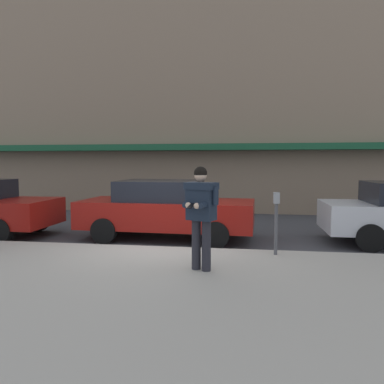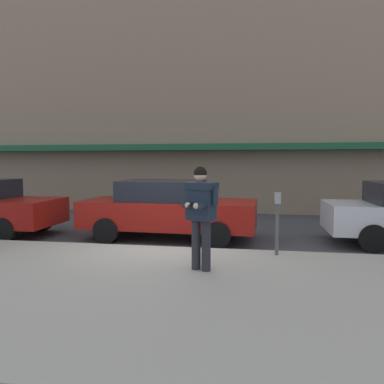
{
  "view_description": "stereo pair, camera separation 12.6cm",
  "coord_description": "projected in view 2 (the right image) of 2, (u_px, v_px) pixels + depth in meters",
  "views": [
    {
      "loc": [
        1.89,
        -8.25,
        2.01
      ],
      "look_at": [
        0.91,
        -1.74,
        1.49
      ],
      "focal_mm": 35.0,
      "sensor_mm": 36.0,
      "label": 1
    },
    {
      "loc": [
        2.02,
        -8.23,
        2.01
      ],
      "look_at": [
        0.91,
        -1.74,
        1.49
      ],
      "focal_mm": 35.0,
      "sensor_mm": 36.0,
      "label": 2
    }
  ],
  "objects": [
    {
      "name": "man_texting_on_phone",
      "position": [
        201.0,
        207.0,
        6.43
      ],
      "size": [
        0.61,
        0.65,
        1.81
      ],
      "color": "#23232B",
      "rests_on": "sidewalk"
    },
    {
      "name": "parked_sedan_mid",
      "position": [
        168.0,
        209.0,
        9.83
      ],
      "size": [
        4.56,
        2.05,
        1.54
      ],
      "color": "maroon",
      "rests_on": "ground"
    },
    {
      "name": "storefront_facade",
      "position": [
        234.0,
        45.0,
        16.2
      ],
      "size": [
        28.0,
        4.7,
        14.21
      ],
      "color": "#84705B",
      "rests_on": "ground"
    },
    {
      "name": "curb_paint_line",
      "position": [
        209.0,
        251.0,
        8.46
      ],
      "size": [
        28.0,
        0.12,
        0.01
      ],
      "primitive_type": "cube",
      "color": "silver",
      "rests_on": "ground"
    },
    {
      "name": "ground_plane",
      "position": [
        166.0,
        250.0,
        8.58
      ],
      "size": [
        80.0,
        80.0,
        0.0
      ],
      "primitive_type": "plane",
      "color": "#3D3D42"
    },
    {
      "name": "parking_meter",
      "position": [
        277.0,
        214.0,
        7.5
      ],
      "size": [
        0.12,
        0.18,
        1.27
      ],
      "color": "#4C4C51",
      "rests_on": "sidewalk"
    },
    {
      "name": "sidewalk",
      "position": [
        186.0,
        292.0,
        5.61
      ],
      "size": [
        32.0,
        5.3,
        0.14
      ],
      "primitive_type": "cube",
      "color": "#A8A399",
      "rests_on": "ground"
    }
  ]
}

